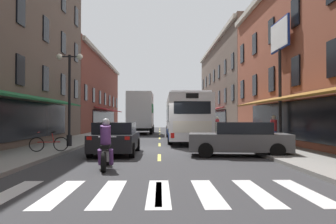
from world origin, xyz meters
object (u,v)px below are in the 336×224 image
(bicycle_near, at_px, (49,144))
(street_lamp_twin, at_px, (69,95))
(box_truck, at_px, (141,113))
(motorcycle_rider, at_px, (106,147))
(sedan_near, at_px, (240,139))
(sedan_mid, at_px, (116,138))
(billboard_sign, at_px, (280,50))
(transit_bus, at_px, (185,117))
(pedestrian_near, at_px, (217,125))
(pedestrian_mid, at_px, (274,130))

(bicycle_near, xyz_separation_m, street_lamp_twin, (0.11, 2.91, 2.45))
(box_truck, height_order, motorcycle_rider, box_truck)
(box_truck, bearing_deg, bicycle_near, -99.29)
(sedan_near, distance_m, sedan_mid, 5.62)
(sedan_near, height_order, motorcycle_rider, motorcycle_rider)
(billboard_sign, distance_m, transit_bus, 8.36)
(box_truck, bearing_deg, sedan_near, -74.56)
(billboard_sign, distance_m, street_lamp_twin, 12.33)
(billboard_sign, bearing_deg, street_lamp_twin, -175.82)
(box_truck, bearing_deg, street_lamp_twin, -100.54)
(sedan_near, bearing_deg, pedestrian_near, 83.35)
(sedan_mid, distance_m, motorcycle_rider, 4.34)
(pedestrian_near, bearing_deg, bicycle_near, 12.54)
(transit_bus, bearing_deg, billboard_sign, -45.20)
(billboard_sign, relative_size, box_truck, 0.92)
(billboard_sign, xyz_separation_m, pedestrian_near, (-1.57, 12.09, -4.67))
(bicycle_near, bearing_deg, pedestrian_near, 56.45)
(sedan_near, xyz_separation_m, motorcycle_rider, (-5.30, -3.48, -0.04))
(transit_bus, bearing_deg, box_truck, 110.70)
(motorcycle_rider, height_order, bicycle_near, motorcycle_rider)
(pedestrian_mid, bearing_deg, sedan_near, 31.92)
(pedestrian_mid, bearing_deg, box_truck, -83.35)
(street_lamp_twin, bearing_deg, billboard_sign, 4.18)
(transit_bus, height_order, pedestrian_near, transit_bus)
(pedestrian_near, height_order, pedestrian_mid, pedestrian_mid)
(sedan_near, relative_size, motorcycle_rider, 2.18)
(sedan_mid, height_order, pedestrian_mid, pedestrian_mid)
(transit_bus, height_order, motorcycle_rider, transit_bus)
(motorcycle_rider, bearing_deg, box_truck, 90.43)
(transit_bus, relative_size, pedestrian_near, 7.43)
(bicycle_near, height_order, pedestrian_near, pedestrian_near)
(pedestrian_mid, xyz_separation_m, street_lamp_twin, (-11.28, 0.06, 1.95))
(box_truck, height_order, sedan_near, box_truck)
(box_truck, relative_size, pedestrian_mid, 4.69)
(box_truck, height_order, bicycle_near, box_truck)
(bicycle_near, height_order, pedestrian_mid, pedestrian_mid)
(sedan_near, distance_m, motorcycle_rider, 6.34)
(bicycle_near, bearing_deg, pedestrian_mid, 14.09)
(billboard_sign, height_order, pedestrian_mid, billboard_sign)
(billboard_sign, height_order, box_truck, billboard_sign)
(pedestrian_near, height_order, street_lamp_twin, street_lamp_twin)
(transit_bus, bearing_deg, pedestrian_mid, -54.00)
(sedan_near, xyz_separation_m, pedestrian_mid, (2.80, 3.62, 0.25))
(box_truck, distance_m, sedan_mid, 19.03)
(sedan_mid, distance_m, pedestrian_mid, 8.81)
(transit_bus, xyz_separation_m, pedestrian_near, (3.62, 6.86, -0.71))
(pedestrian_mid, bearing_deg, billboard_sign, -147.80)
(motorcycle_rider, height_order, pedestrian_near, pedestrian_near)
(transit_bus, xyz_separation_m, motorcycle_rider, (-3.62, -13.26, -1.00))
(transit_bus, height_order, bicycle_near, transit_bus)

